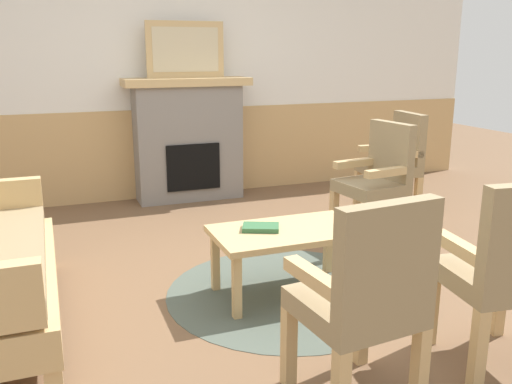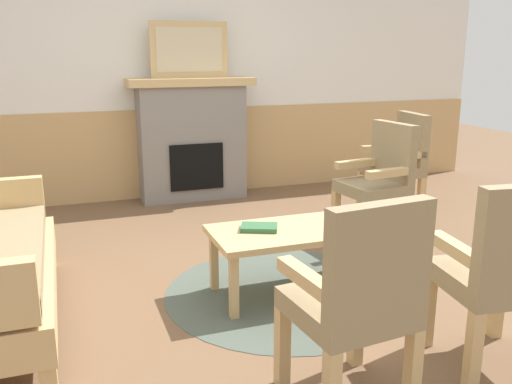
{
  "view_description": "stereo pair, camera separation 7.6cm",
  "coord_description": "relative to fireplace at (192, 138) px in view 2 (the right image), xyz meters",
  "views": [
    {
      "loc": [
        -1.39,
        -3.27,
        1.55
      ],
      "look_at": [
        0.0,
        0.35,
        0.55
      ],
      "focal_mm": 38.57,
      "sensor_mm": 36.0,
      "label": 1
    },
    {
      "loc": [
        -1.32,
        -3.3,
        1.55
      ],
      "look_at": [
        0.0,
        0.35,
        0.55
      ],
      "focal_mm": 38.57,
      "sensor_mm": 36.0,
      "label": 2
    }
  ],
  "objects": [
    {
      "name": "round_rug",
      "position": [
        -0.0,
        -2.56,
        -0.65
      ],
      "size": [
        1.58,
        1.58,
        0.01
      ],
      "primitive_type": "cylinder",
      "color": "#4C564C",
      "rests_on": "ground_plane"
    },
    {
      "name": "armchair_near_fireplace",
      "position": [
        1.15,
        -1.82,
        -0.11
      ],
      "size": [
        0.54,
        0.54,
        0.98
      ],
      "color": "tan",
      "rests_on": "ground_plane"
    },
    {
      "name": "book_on_table",
      "position": [
        -0.16,
        -2.51,
        -0.2
      ],
      "size": [
        0.27,
        0.23,
        0.03
      ],
      "primitive_type": "cube",
      "rotation": [
        0.0,
        0.0,
        -0.41
      ],
      "color": "#33663D",
      "rests_on": "coffee_table"
    },
    {
      "name": "ground_plane",
      "position": [
        0.0,
        -2.35,
        -0.65
      ],
      "size": [
        14.0,
        14.0,
        0.0
      ],
      "primitive_type": "plane",
      "color": "brown"
    },
    {
      "name": "armchair_by_window_left",
      "position": [
        1.72,
        -1.26,
        -0.11
      ],
      "size": [
        0.52,
        0.52,
        0.98
      ],
      "color": "tan",
      "rests_on": "ground_plane"
    },
    {
      "name": "coffee_table",
      "position": [
        -0.0,
        -2.56,
        -0.27
      ],
      "size": [
        0.96,
        0.56,
        0.44
      ],
      "color": "tan",
      "rests_on": "ground_plane"
    },
    {
      "name": "framed_picture",
      "position": [
        0.0,
        0.0,
        0.91
      ],
      "size": [
        0.8,
        0.04,
        0.56
      ],
      "color": "tan",
      "rests_on": "fireplace"
    },
    {
      "name": "armchair_front_center",
      "position": [
        0.63,
        -3.74,
        -0.11
      ],
      "size": [
        0.54,
        0.54,
        0.98
      ],
      "color": "tan",
      "rests_on": "ground_plane"
    },
    {
      "name": "fireplace",
      "position": [
        0.0,
        0.0,
        0.0
      ],
      "size": [
        1.3,
        0.44,
        1.28
      ],
      "color": "gray",
      "rests_on": "ground_plane"
    },
    {
      "name": "armchair_front_left",
      "position": [
        -0.18,
        -3.77,
        -0.11
      ],
      "size": [
        0.52,
        0.52,
        0.98
      ],
      "color": "tan",
      "rests_on": "ground_plane"
    },
    {
      "name": "wall_back",
      "position": [
        0.0,
        0.25,
        0.66
      ],
      "size": [
        7.2,
        0.14,
        2.7
      ],
      "color": "white",
      "rests_on": "ground_plane"
    }
  ]
}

